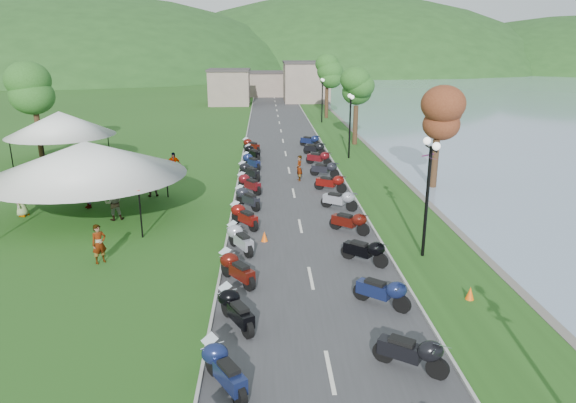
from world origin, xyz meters
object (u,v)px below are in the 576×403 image
object	(u,v)px
pedestrian_a	(101,263)
pedestrian_c	(88,208)
vendor_tent_main	(89,179)
pedestrian_b	(115,220)

from	to	relation	value
pedestrian_a	pedestrian_c	world-z (taller)	pedestrian_c
vendor_tent_main	pedestrian_b	distance (m)	2.53
vendor_tent_main	pedestrian_c	xyz separation A→B (m)	(-0.72, 1.40, -2.00)
pedestrian_b	vendor_tent_main	bearing A→B (deg)	-45.25
vendor_tent_main	pedestrian_a	distance (m)	6.98
vendor_tent_main	pedestrian_a	size ratio (longest dim) A/B	4.01
pedestrian_a	pedestrian_c	bearing A→B (deg)	71.24
pedestrian_b	pedestrian_c	bearing A→B (deg)	-62.89
vendor_tent_main	pedestrian_c	bearing A→B (deg)	117.08
pedestrian_a	pedestrian_c	distance (m)	8.25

